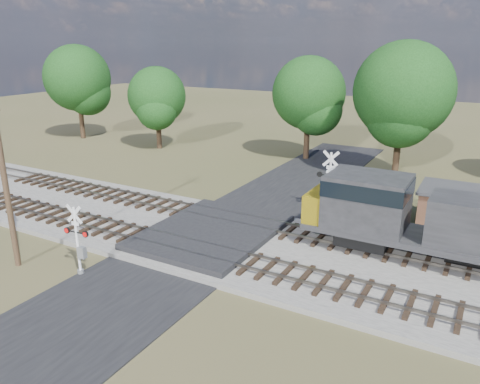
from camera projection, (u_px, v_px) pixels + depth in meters
The scene contains 11 objects.
ground at pixel (207, 242), 27.94m from camera, with size 160.00×160.00×0.00m, color #414625.
ballast_bed at pixel (378, 275), 23.66m from camera, with size 140.00×10.00×0.30m, color gray.
road at pixel (207, 241), 27.93m from camera, with size 7.00×60.00×0.08m, color black.
crossing_panel at pixel (211, 234), 28.26m from camera, with size 7.00×9.00×0.62m, color #262628.
track_near at pixel (236, 260), 24.70m from camera, with size 140.00×2.60×0.33m.
track_far at pixel (276, 228), 28.85m from camera, with size 140.00×2.60×0.33m.
crossing_signal_near at pixel (79, 247), 23.50m from camera, with size 1.53×0.34×3.79m.
crossing_signal_far at pixel (328, 188), 31.86m from camera, with size 1.81×0.42×4.49m.
utility_pole at pixel (5, 180), 23.53m from camera, with size 2.09×0.90×8.98m.
equipment_shed at pixel (451, 208), 29.50m from camera, with size 3.96×3.96×2.68m.
treeline at pixel (384, 97), 40.40m from camera, with size 83.25×11.83×11.57m.
Camera 1 is at (14.28, -21.41, 11.45)m, focal length 35.00 mm.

